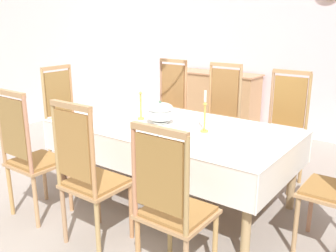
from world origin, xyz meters
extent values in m
cube|color=#A0968D|center=(0.00, 0.00, -0.02)|extent=(7.05, 5.62, 0.04)
cube|color=silver|center=(0.00, 2.85, 1.72)|extent=(7.05, 0.08, 3.45)
cylinder|color=tan|center=(-1.03, -0.44, 0.36)|extent=(0.07, 0.07, 0.72)
cylinder|color=tan|center=(1.03, -0.44, 0.36)|extent=(0.07, 0.07, 0.72)
cylinder|color=tan|center=(-1.03, 0.55, 0.36)|extent=(0.07, 0.07, 0.72)
cylinder|color=tan|center=(1.03, 0.55, 0.36)|extent=(0.07, 0.07, 0.72)
cube|color=tan|center=(0.00, 0.06, 0.68)|extent=(2.13, 1.07, 0.08)
cube|color=tan|center=(0.00, 0.06, 0.73)|extent=(2.25, 1.19, 0.03)
cube|color=white|center=(0.00, 0.06, 0.75)|extent=(2.27, 1.21, 0.00)
cube|color=white|center=(0.00, -0.54, 0.60)|extent=(2.27, 0.00, 0.29)
cube|color=white|center=(0.00, 0.65, 0.60)|extent=(2.27, 0.00, 0.29)
cube|color=white|center=(-1.13, 0.06, 0.60)|extent=(0.00, 1.21, 0.29)
cube|color=white|center=(1.13, 0.06, 0.60)|extent=(0.00, 1.21, 0.29)
cylinder|color=tan|center=(-0.97, -0.70, 0.24)|extent=(0.04, 0.04, 0.47)
cylinder|color=tan|center=(-0.59, -0.70, 0.24)|extent=(0.04, 0.04, 0.47)
cylinder|color=tan|center=(-0.97, -1.06, 0.24)|extent=(0.04, 0.04, 0.47)
cylinder|color=tan|center=(-0.59, -1.06, 0.24)|extent=(0.04, 0.04, 0.47)
cube|color=tan|center=(-0.78, -0.88, 0.48)|extent=(0.44, 0.42, 0.03)
cube|color=olive|center=(-0.78, -0.88, 0.51)|extent=(0.40, 0.38, 0.02)
cylinder|color=#AB7F55|center=(-0.97, -1.07, 0.82)|extent=(0.03, 0.03, 0.65)
cylinder|color=tan|center=(-0.58, -1.07, 0.82)|extent=(0.03, 0.03, 0.65)
cube|color=olive|center=(-0.78, -1.07, 0.85)|extent=(0.34, 0.02, 0.49)
cube|color=tan|center=(-0.78, -1.07, 1.14)|extent=(0.40, 0.04, 0.04)
cylinder|color=tan|center=(-0.59, 0.81, 0.24)|extent=(0.04, 0.04, 0.47)
cylinder|color=tan|center=(-0.97, 0.81, 0.24)|extent=(0.04, 0.04, 0.47)
cylinder|color=tan|center=(-0.59, 1.17, 0.24)|extent=(0.04, 0.04, 0.47)
cylinder|color=tan|center=(-0.97, 1.17, 0.24)|extent=(0.04, 0.04, 0.47)
cube|color=tan|center=(-0.78, 0.99, 0.48)|extent=(0.44, 0.42, 0.03)
cube|color=olive|center=(-0.78, 0.99, 0.51)|extent=(0.40, 0.38, 0.02)
cylinder|color=tan|center=(-0.58, 1.18, 0.85)|extent=(0.03, 0.03, 0.71)
cylinder|color=tan|center=(-0.97, 1.18, 0.85)|extent=(0.03, 0.03, 0.71)
cube|color=olive|center=(-0.78, 1.18, 0.89)|extent=(0.34, 0.02, 0.54)
cube|color=tan|center=(-0.78, 1.18, 1.21)|extent=(0.40, 0.04, 0.04)
cylinder|color=#AE7F57|center=(-0.22, -0.70, 0.24)|extent=(0.04, 0.04, 0.47)
cylinder|color=#B77F52|center=(0.16, -0.70, 0.24)|extent=(0.04, 0.04, 0.47)
cylinder|color=tan|center=(-0.22, -1.06, 0.24)|extent=(0.04, 0.04, 0.47)
cylinder|color=tan|center=(0.16, -1.06, 0.24)|extent=(0.04, 0.04, 0.47)
cube|color=tan|center=(-0.03, -0.88, 0.48)|extent=(0.44, 0.42, 0.03)
cube|color=olive|center=(-0.03, -0.88, 0.51)|extent=(0.40, 0.38, 0.02)
cylinder|color=tan|center=(-0.23, -1.07, 0.82)|extent=(0.03, 0.03, 0.64)
cylinder|color=tan|center=(0.16, -1.07, 0.82)|extent=(0.03, 0.03, 0.64)
cube|color=#A2743C|center=(-0.03, -1.07, 0.85)|extent=(0.34, 0.02, 0.49)
cube|color=tan|center=(-0.03, -1.07, 1.14)|extent=(0.40, 0.04, 0.04)
cylinder|color=tan|center=(0.16, 0.81, 0.24)|extent=(0.04, 0.04, 0.47)
cylinder|color=tan|center=(-0.22, 0.81, 0.24)|extent=(0.04, 0.04, 0.47)
cylinder|color=tan|center=(0.16, 1.17, 0.24)|extent=(0.04, 0.04, 0.47)
cylinder|color=tan|center=(-0.22, 1.17, 0.24)|extent=(0.04, 0.04, 0.47)
cube|color=tan|center=(-0.03, 0.99, 0.48)|extent=(0.44, 0.42, 0.03)
cube|color=olive|center=(-0.03, 0.99, 0.51)|extent=(0.40, 0.38, 0.02)
cylinder|color=tan|center=(0.16, 1.18, 0.85)|extent=(0.03, 0.03, 0.71)
cylinder|color=tan|center=(-0.23, 1.18, 0.85)|extent=(0.03, 0.03, 0.71)
cube|color=olive|center=(-0.03, 1.18, 0.89)|extent=(0.34, 0.02, 0.54)
cube|color=tan|center=(-0.03, 1.18, 1.21)|extent=(0.40, 0.04, 0.04)
cylinder|color=tan|center=(0.54, -0.70, 0.24)|extent=(0.04, 0.04, 0.47)
cylinder|color=tan|center=(0.92, -0.70, 0.24)|extent=(0.04, 0.04, 0.47)
cylinder|color=tan|center=(0.54, -1.06, 0.24)|extent=(0.04, 0.04, 0.47)
cube|color=tan|center=(0.73, -0.88, 0.48)|extent=(0.44, 0.42, 0.03)
cube|color=olive|center=(0.73, -0.88, 0.51)|extent=(0.40, 0.38, 0.02)
cylinder|color=tan|center=(0.54, -1.07, 0.80)|extent=(0.03, 0.03, 0.61)
cylinder|color=tan|center=(0.93, -1.07, 0.80)|extent=(0.03, 0.03, 0.61)
cube|color=olive|center=(0.73, -1.07, 0.83)|extent=(0.34, 0.02, 0.46)
cube|color=tan|center=(0.73, -1.07, 1.10)|extent=(0.40, 0.04, 0.04)
cylinder|color=tan|center=(0.92, 0.81, 0.24)|extent=(0.04, 0.04, 0.47)
cylinder|color=tan|center=(0.54, 0.81, 0.24)|extent=(0.04, 0.04, 0.47)
cylinder|color=tan|center=(0.92, 1.17, 0.24)|extent=(0.04, 0.04, 0.47)
cylinder|color=tan|center=(0.54, 1.17, 0.24)|extent=(0.04, 0.04, 0.47)
cube|color=tan|center=(0.73, 0.99, 0.48)|extent=(0.44, 0.42, 0.03)
cube|color=olive|center=(0.73, 0.99, 0.51)|extent=(0.40, 0.38, 0.02)
cylinder|color=tan|center=(0.93, 1.18, 0.84)|extent=(0.03, 0.03, 0.69)
cylinder|color=tan|center=(0.54, 1.18, 0.84)|extent=(0.03, 0.03, 0.69)
cube|color=olive|center=(0.73, 1.18, 0.88)|extent=(0.34, 0.02, 0.52)
cube|color=tan|center=(0.73, 1.18, 1.19)|extent=(0.40, 0.04, 0.04)
cylinder|color=tan|center=(-1.29, 0.25, 0.24)|extent=(0.04, 0.04, 0.47)
cylinder|color=tan|center=(-1.29, -0.13, 0.24)|extent=(0.04, 0.04, 0.47)
cylinder|color=tan|center=(-1.65, 0.25, 0.24)|extent=(0.04, 0.04, 0.47)
cylinder|color=tan|center=(-1.65, -0.13, 0.24)|extent=(0.04, 0.04, 0.47)
cube|color=tan|center=(-1.47, 0.06, 0.48)|extent=(0.42, 0.44, 0.03)
cube|color=olive|center=(-1.47, 0.06, 0.51)|extent=(0.38, 0.40, 0.02)
cylinder|color=tan|center=(-1.66, 0.25, 0.83)|extent=(0.03, 0.03, 0.67)
cylinder|color=tan|center=(-1.66, -0.14, 0.83)|extent=(0.03, 0.03, 0.67)
cube|color=olive|center=(-1.66, 0.06, 0.87)|extent=(0.02, 0.34, 0.51)
cube|color=tan|center=(-1.66, 0.06, 1.17)|extent=(0.04, 0.40, 0.04)
cylinder|color=tan|center=(1.29, -0.13, 0.24)|extent=(0.04, 0.04, 0.47)
cylinder|color=tan|center=(1.29, 0.25, 0.24)|extent=(0.04, 0.04, 0.47)
cube|color=tan|center=(1.47, 0.06, 0.48)|extent=(0.42, 0.44, 0.03)
cube|color=olive|center=(1.47, 0.06, 0.51)|extent=(0.38, 0.40, 0.02)
cylinder|color=white|center=(-0.12, 0.06, 0.76)|extent=(0.15, 0.15, 0.02)
ellipsoid|color=white|center=(-0.12, 0.06, 0.83)|extent=(0.27, 0.27, 0.12)
ellipsoid|color=silver|center=(-0.12, 0.06, 0.90)|extent=(0.25, 0.25, 0.10)
sphere|color=#496D4F|center=(-0.12, 0.06, 0.96)|extent=(0.03, 0.03, 0.03)
cylinder|color=gold|center=(-0.37, 0.06, 0.76)|extent=(0.07, 0.07, 0.02)
cylinder|color=gold|center=(-0.37, 0.06, 0.89)|extent=(0.02, 0.02, 0.25)
cone|color=gold|center=(-0.37, 0.06, 1.02)|extent=(0.04, 0.04, 0.02)
cylinder|color=silver|center=(-0.37, 0.06, 1.08)|extent=(0.02, 0.02, 0.10)
cylinder|color=gold|center=(0.37, 0.06, 0.76)|extent=(0.07, 0.07, 0.02)
cylinder|color=gold|center=(0.37, 0.06, 0.89)|extent=(0.02, 0.02, 0.24)
cone|color=gold|center=(0.37, 0.06, 1.01)|extent=(0.04, 0.04, 0.02)
cylinder|color=silver|center=(0.37, 0.06, 1.07)|extent=(0.02, 0.02, 0.10)
cylinder|color=white|center=(-0.74, -0.37, 0.77)|extent=(0.17, 0.17, 0.04)
cylinder|color=white|center=(-0.74, -0.37, 0.78)|extent=(0.14, 0.14, 0.03)
torus|color=#496D4F|center=(-0.74, -0.37, 0.79)|extent=(0.16, 0.16, 0.01)
cylinder|color=white|center=(-0.96, -0.40, 0.77)|extent=(0.17, 0.17, 0.04)
cylinder|color=white|center=(-0.96, -0.40, 0.78)|extent=(0.14, 0.14, 0.03)
torus|color=#496D4F|center=(-0.96, -0.40, 0.79)|extent=(0.17, 0.17, 0.01)
cylinder|color=white|center=(0.11, -0.39, 0.77)|extent=(0.16, 0.16, 0.04)
cylinder|color=white|center=(0.11, -0.39, 0.78)|extent=(0.13, 0.13, 0.03)
torus|color=#496D4F|center=(0.11, -0.39, 0.79)|extent=(0.15, 0.15, 0.01)
cube|color=gold|center=(-0.84, -0.41, 0.76)|extent=(0.04, 0.14, 0.00)
ellipsoid|color=gold|center=(-0.86, -0.32, 0.76)|extent=(0.03, 0.05, 0.01)
cube|color=gold|center=(-1.08, -0.44, 0.76)|extent=(0.05, 0.14, 0.00)
ellipsoid|color=gold|center=(-1.06, -0.36, 0.76)|extent=(0.03, 0.05, 0.01)
cube|color=tan|center=(-0.91, 2.53, 0.44)|extent=(1.40, 0.44, 0.88)
cube|color=tan|center=(-0.91, 2.53, 0.89)|extent=(1.44, 0.48, 0.02)
cube|color=tan|center=(-0.56, 2.75, 0.44)|extent=(0.59, 0.01, 0.70)
cube|color=tan|center=(-1.26, 2.75, 0.44)|extent=(0.59, 0.01, 0.70)
camera|label=1|loc=(1.97, -2.66, 1.71)|focal=39.61mm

